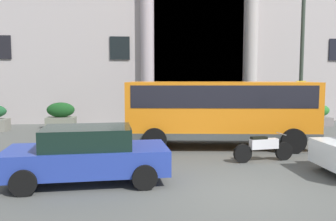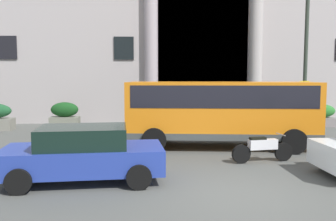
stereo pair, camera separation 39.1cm
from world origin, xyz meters
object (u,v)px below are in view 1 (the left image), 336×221
(bus_stop_sign, at_px, (300,102))
(lamppost_plaza_centre, at_px, (303,31))
(hedge_planter_far_east, at_px, (142,114))
(motorcycle_near_kerb, at_px, (263,148))
(parked_estate_mid, at_px, (88,154))
(hedge_planter_far_west, at_px, (61,116))
(hedge_planter_entrance_left, at_px, (316,115))
(orange_minibus, at_px, (220,108))
(hedge_planter_west, at_px, (237,114))

(bus_stop_sign, height_order, lamppost_plaza_centre, lamppost_plaza_centre)
(hedge_planter_far_east, relative_size, motorcycle_near_kerb, 0.86)
(bus_stop_sign, distance_m, parked_estate_mid, 10.90)
(bus_stop_sign, xyz_separation_m, hedge_planter_far_west, (-11.38, 3.20, -0.90))
(hedge_planter_entrance_left, bearing_deg, hedge_planter_far_west, -179.96)
(bus_stop_sign, relative_size, hedge_planter_entrance_left, 1.60)
(orange_minibus, height_order, bus_stop_sign, bus_stop_sign)
(bus_stop_sign, height_order, hedge_planter_far_east, bus_stop_sign)
(hedge_planter_far_west, xyz_separation_m, parked_estate_mid, (2.60, -9.61, 0.07))
(hedge_planter_entrance_left, height_order, motorcycle_near_kerb, hedge_planter_entrance_left)
(orange_minibus, height_order, parked_estate_mid, orange_minibus)
(hedge_planter_far_east, bearing_deg, hedge_planter_west, -5.72)
(bus_stop_sign, relative_size, hedge_planter_west, 1.54)
(hedge_planter_west, bearing_deg, hedge_planter_far_east, 174.28)
(hedge_planter_entrance_left, bearing_deg, orange_minibus, -141.38)
(hedge_planter_far_east, xyz_separation_m, lamppost_plaza_centre, (7.57, -2.22, 4.12))
(bus_stop_sign, distance_m, motorcycle_near_kerb, 5.92)
(hedge_planter_far_west, distance_m, lamppost_plaza_centre, 12.73)
(orange_minibus, bearing_deg, hedge_planter_entrance_left, 45.31)
(hedge_planter_far_west, bearing_deg, hedge_planter_far_east, -2.04)
(hedge_planter_far_west, height_order, motorcycle_near_kerb, hedge_planter_far_west)
(motorcycle_near_kerb, bearing_deg, orange_minibus, 98.92)
(hedge_planter_entrance_left, distance_m, parked_estate_mid, 14.82)
(orange_minibus, xyz_separation_m, hedge_planter_entrance_left, (6.75, 5.39, -0.94))
(hedge_planter_far_west, height_order, lamppost_plaza_centre, lamppost_plaza_centre)
(motorcycle_near_kerb, bearing_deg, hedge_planter_west, 71.37)
(hedge_planter_far_west, xyz_separation_m, motorcycle_near_kerb, (7.92, -7.87, -0.21))
(hedge_planter_west, xyz_separation_m, motorcycle_near_kerb, (-1.27, -7.23, -0.30))
(hedge_planter_entrance_left, bearing_deg, bus_stop_sign, -127.80)
(parked_estate_mid, height_order, motorcycle_near_kerb, parked_estate_mid)
(hedge_planter_far_west, bearing_deg, lamppost_plaza_centre, -11.35)
(hedge_planter_entrance_left, height_order, parked_estate_mid, parked_estate_mid)
(bus_stop_sign, bearing_deg, motorcycle_near_kerb, -126.57)
(parked_estate_mid, bearing_deg, orange_minibus, 39.10)
(hedge_planter_entrance_left, distance_m, motorcycle_near_kerb, 9.88)
(hedge_planter_far_east, distance_m, lamppost_plaza_centre, 8.90)
(orange_minibus, distance_m, hedge_planter_entrance_left, 8.69)
(orange_minibus, xyz_separation_m, bus_stop_sign, (4.26, 2.18, 0.04))
(bus_stop_sign, distance_m, hedge_planter_west, 3.47)
(hedge_planter_far_east, bearing_deg, orange_minibus, -60.89)
(hedge_planter_west, bearing_deg, hedge_planter_far_west, 175.96)
(bus_stop_sign, relative_size, hedge_planter_far_east, 1.43)
(hedge_planter_entrance_left, relative_size, lamppost_plaza_centre, 0.19)
(parked_estate_mid, relative_size, motorcycle_near_kerb, 2.05)
(hedge_planter_entrance_left, height_order, lamppost_plaza_centre, lamppost_plaza_centre)
(orange_minibus, distance_m, motorcycle_near_kerb, 2.83)
(hedge_planter_entrance_left, distance_m, lamppost_plaza_centre, 5.32)
(orange_minibus, bearing_deg, lamppost_plaza_centre, 39.59)
(hedge_planter_far_west, relative_size, lamppost_plaza_centre, 0.17)
(hedge_planter_far_west, height_order, hedge_planter_far_east, hedge_planter_far_east)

